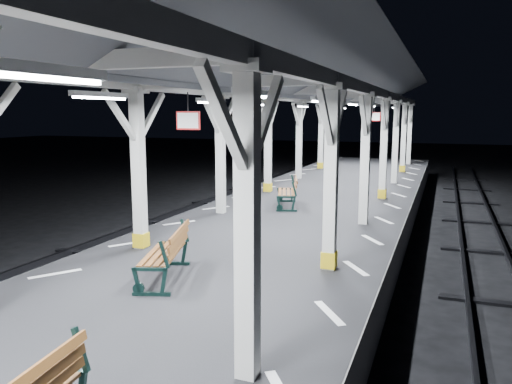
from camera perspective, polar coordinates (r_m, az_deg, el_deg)
The scene contains 7 objects.
ground at distance 8.58m, azimuth -8.78°, elevation -17.45°, with size 120.00×120.00×0.00m, color black.
platform at distance 8.37m, azimuth -8.87°, elevation -14.38°, with size 6.00×50.00×1.00m, color black.
hazard_stripes_left at distance 9.58m, azimuth -21.94°, elevation -8.67°, with size 1.00×48.00×0.01m, color silver.
hazard_stripes_right at distance 7.35m, azimuth 8.37°, elevation -13.51°, with size 1.00×48.00×0.01m, color silver.
canopy at distance 7.71m, azimuth -9.68°, elevation 14.47°, with size 5.40×49.00×4.65m.
bench_mid at distance 8.64m, azimuth -9.97°, elevation -6.78°, with size 1.07×1.76×0.90m.
bench_far at distance 15.09m, azimuth 3.86°, elevation 0.11°, with size 1.07×1.74×0.89m.
Camera 1 is at (3.86, -6.65, 3.81)m, focal length 35.00 mm.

